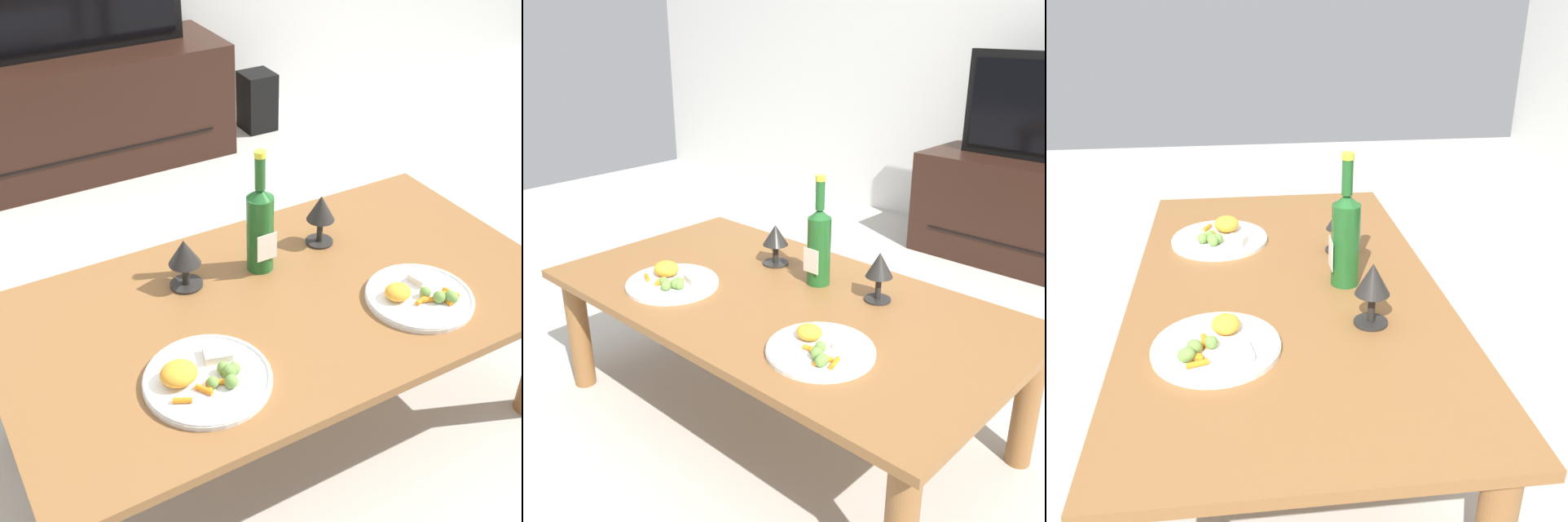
% 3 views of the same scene
% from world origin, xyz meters
% --- Properties ---
extents(ground_plane, '(6.40, 6.40, 0.00)m').
position_xyz_m(ground_plane, '(0.00, 0.00, 0.00)').
color(ground_plane, '#B7B2A8').
extents(dining_table, '(1.39, 0.76, 0.42)m').
position_xyz_m(dining_table, '(0.00, 0.00, 0.36)').
color(dining_table, brown).
rests_on(dining_table, ground_plane).
extents(tv_stand, '(1.23, 0.46, 0.52)m').
position_xyz_m(tv_stand, '(0.08, 1.79, 0.26)').
color(tv_stand, black).
rests_on(tv_stand, ground_plane).
extents(floor_speaker, '(0.16, 0.16, 0.29)m').
position_xyz_m(floor_speaker, '(0.92, 1.77, 0.15)').
color(floor_speaker, black).
rests_on(floor_speaker, ground_plane).
extents(wine_bottle, '(0.07, 0.07, 0.33)m').
position_xyz_m(wine_bottle, '(0.02, 0.15, 0.55)').
color(wine_bottle, '#1E5923').
rests_on(wine_bottle, dining_table).
extents(goblet_left, '(0.08, 0.08, 0.13)m').
position_xyz_m(goblet_left, '(-0.18, 0.17, 0.51)').
color(goblet_left, black).
rests_on(goblet_left, dining_table).
extents(goblet_right, '(0.08, 0.08, 0.15)m').
position_xyz_m(goblet_right, '(0.22, 0.17, 0.52)').
color(goblet_right, black).
rests_on(goblet_right, dining_table).
extents(dinner_plate_left, '(0.28, 0.28, 0.06)m').
position_xyz_m(dinner_plate_left, '(-0.29, -0.16, 0.44)').
color(dinner_plate_left, white).
rests_on(dinner_plate_left, dining_table).
extents(dinner_plate_right, '(0.27, 0.27, 0.05)m').
position_xyz_m(dinner_plate_right, '(0.29, -0.17, 0.44)').
color(dinner_plate_right, white).
rests_on(dinner_plate_right, dining_table).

